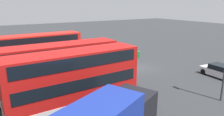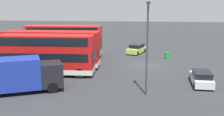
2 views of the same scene
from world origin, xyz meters
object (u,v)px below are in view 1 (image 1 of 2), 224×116
at_px(bus_single_deck_third, 41,66).
at_px(bus_double_decker_fourth, 34,52).
at_px(bus_double_decker_second, 55,67).
at_px(waste_bin_yellow, 138,54).
at_px(bus_double_decker_near_end, 75,77).
at_px(car_small_green, 101,51).
at_px(car_hatchback_silver, 221,71).

bearing_deg(bus_single_deck_third, bus_double_decker_fourth, -0.62).
bearing_deg(bus_double_decker_second, waste_bin_yellow, -66.89).
relative_size(bus_double_decker_second, bus_single_deck_third, 1.07).
bearing_deg(bus_double_decker_second, bus_double_decker_near_end, -171.45).
relative_size(bus_double_decker_second, car_small_green, 2.63).
distance_m(bus_double_decker_near_end, car_small_green, 16.95).
bearing_deg(waste_bin_yellow, bus_double_decker_fourth, 86.23).
xyz_separation_m(bus_double_decker_near_end, car_hatchback_silver, (-2.22, -16.47, -1.75)).
bearing_deg(car_small_green, bus_single_deck_third, 120.03).
bearing_deg(car_small_green, waste_bin_yellow, -132.28).
bearing_deg(bus_double_decker_fourth, bus_double_decker_second, -176.95).
relative_size(bus_double_decker_near_end, bus_double_decker_fourth, 0.94).
height_order(bus_double_decker_near_end, waste_bin_yellow, bus_double_decker_near_end).
height_order(bus_double_decker_second, bus_single_deck_third, bus_double_decker_second).
xyz_separation_m(car_hatchback_silver, waste_bin_yellow, (11.95, 2.26, -0.23)).
bearing_deg(bus_single_deck_third, car_small_green, -59.97).
distance_m(bus_double_decker_second, car_small_green, 14.69).
relative_size(bus_double_decker_second, bus_double_decker_fourth, 1.04).
distance_m(bus_double_decker_near_end, bus_double_decker_second, 3.48).
bearing_deg(bus_single_deck_third, bus_double_decker_near_end, -172.75).
bearing_deg(bus_double_decker_near_end, waste_bin_yellow, -55.60).
relative_size(bus_double_decker_near_end, car_hatchback_silver, 2.40).
distance_m(bus_double_decker_second, bus_single_deck_third, 4.07).
relative_size(bus_double_decker_fourth, car_small_green, 2.53).
height_order(bus_double_decker_near_end, bus_double_decker_fourth, same).
distance_m(bus_double_decker_second, waste_bin_yellow, 16.14).
xyz_separation_m(bus_double_decker_near_end, bus_double_decker_fourth, (10.73, 0.91, 0.00)).
bearing_deg(bus_double_decker_near_end, bus_double_decker_fourth, 4.83).
xyz_separation_m(bus_double_decker_second, bus_single_deck_third, (3.96, 0.42, -0.83)).
bearing_deg(car_small_green, car_hatchback_silver, -157.49).
height_order(bus_double_decker_second, car_small_green, bus_double_decker_second).
bearing_deg(bus_double_decker_second, bus_single_deck_third, 6.10).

